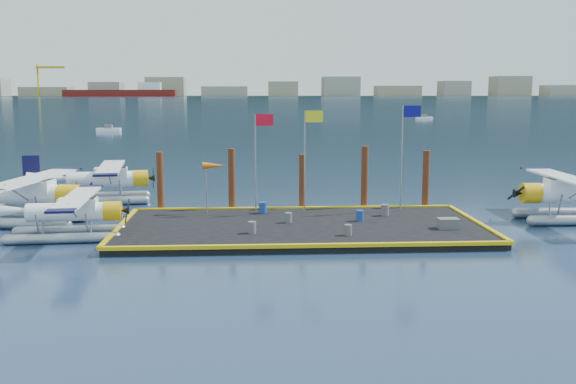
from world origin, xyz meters
name	(u,v)px	position (x,y,z in m)	size (l,w,h in m)	color
ground	(301,231)	(0.00, 0.00, 0.00)	(4000.00, 4000.00, 0.00)	navy
dock	(301,228)	(0.00, 0.00, 0.20)	(20.00, 10.00, 0.40)	black
dock_bumpers	(301,223)	(0.00, 0.00, 0.49)	(20.25, 10.25, 0.18)	gold
far_backdrop	(339,90)	(239.91, 1737.52, 9.45)	(3050.00, 2050.00, 810.00)	black
seaplane_a	(71,215)	(-12.28, -1.18, 1.32)	(7.75, 8.55, 3.03)	#9499A2
seaplane_b	(26,198)	(-15.92, 2.68, 1.62)	(9.58, 10.51, 3.71)	#9499A2
seaplane_c	(106,182)	(-12.96, 10.04, 1.50)	(8.82, 9.71, 3.43)	#9499A2
seaplane_d	(572,196)	(16.41, 1.77, 1.57)	(9.15, 10.07, 3.59)	#9499A2
drum_0	(288,218)	(-0.69, 0.50, 0.69)	(0.41, 0.41, 0.57)	#56575B
drum_1	(348,230)	(2.21, -2.87, 0.68)	(0.40, 0.40, 0.56)	#56575B
drum_2	(360,216)	(3.44, 0.73, 0.71)	(0.44, 0.44, 0.62)	navy
drum_3	(252,227)	(-2.76, -2.09, 0.71)	(0.44, 0.44, 0.62)	#56575B
drum_4	(385,210)	(5.21, 2.27, 0.73)	(0.48, 0.48, 0.67)	#56575B
drum_5	(263,208)	(-2.08, 3.44, 0.74)	(0.48, 0.48, 0.68)	navy
crate	(448,223)	(7.88, -1.53, 0.68)	(1.11, 0.74, 0.56)	#56575B
flagpole_red	(259,147)	(-2.29, 3.80, 4.40)	(1.14, 0.08, 6.00)	gray
flagpole_yellow	(308,145)	(0.70, 3.80, 4.51)	(1.14, 0.08, 6.20)	gray
flagpole_blue	(405,142)	(6.70, 3.80, 4.69)	(1.14, 0.08, 6.50)	gray
windsock	(214,167)	(-5.03, 3.80, 3.23)	(1.40, 0.44, 3.12)	gray
piling_0	(160,183)	(-8.50, 5.40, 2.00)	(0.44, 0.44, 4.00)	#492114
piling_1	(232,181)	(-4.00, 5.40, 2.10)	(0.44, 0.44, 4.20)	#492114
piling_2	(302,184)	(0.50, 5.40, 1.90)	(0.44, 0.44, 3.80)	#492114
piling_3	(364,180)	(4.50, 5.40, 2.15)	(0.44, 0.44, 4.30)	#492114
piling_4	(426,181)	(8.50, 5.40, 2.00)	(0.44, 0.44, 4.00)	#492114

